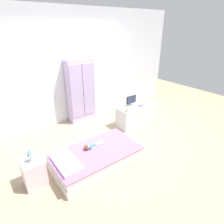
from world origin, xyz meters
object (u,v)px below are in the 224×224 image
object	(u,v)px
doll	(90,147)
rocking_horse_toy	(127,110)
bed	(97,157)
book_purple	(141,106)
tv_monitor	(131,100)
wardrobe	(81,91)
table_lamp	(30,153)
nightstand	(34,173)
tv_stand	(136,115)

from	to	relation	value
doll	rocking_horse_toy	size ratio (longest dim) A/B	3.81
bed	book_purple	world-z (taller)	book_purple
doll	tv_monitor	world-z (taller)	tv_monitor
doll	wardrobe	world-z (taller)	wardrobe
table_lamp	book_purple	size ratio (longest dim) A/B	1.92
table_lamp	rocking_horse_toy	bearing A→B (deg)	10.23
tv_monitor	table_lamp	bearing A→B (deg)	-166.59
nightstand	rocking_horse_toy	xyz separation A→B (m)	(2.23, 0.40, 0.33)
doll	nightstand	xyz separation A→B (m)	(-0.98, 0.05, -0.10)
bed	nightstand	distance (m)	1.05
bed	wardrobe	bearing A→B (deg)	69.16
wardrobe	tv_monitor	bearing A→B (deg)	-48.30
wardrobe	rocking_horse_toy	size ratio (longest dim) A/B	15.41
wardrobe	tv_monitor	xyz separation A→B (m)	(0.85, -0.95, -0.15)
table_lamp	rocking_horse_toy	size ratio (longest dim) A/B	2.26
book_purple	bed	bearing A→B (deg)	-159.55
table_lamp	book_purple	xyz separation A→B (m)	(2.72, 0.44, -0.09)
bed	doll	distance (m)	0.23
bed	nightstand	size ratio (longest dim) A/B	3.54
wardrobe	book_purple	distance (m)	1.54
table_lamp	doll	bearing A→B (deg)	-3.04
tv_stand	book_purple	world-z (taller)	book_purple
book_purple	nightstand	bearing A→B (deg)	-170.71
doll	tv_stand	xyz separation A→B (m)	(1.66, 0.59, -0.07)
tv_stand	book_purple	xyz separation A→B (m)	(0.07, -0.09, 0.26)
rocking_horse_toy	book_purple	size ratio (longest dim) A/B	0.85
tv_stand	bed	bearing A→B (deg)	-155.93
doll	tv_monitor	size ratio (longest dim) A/B	1.37
doll	table_lamp	size ratio (longest dim) A/B	1.68
nightstand	rocking_horse_toy	bearing A→B (deg)	10.23
table_lamp	tv_stand	distance (m)	2.72
doll	tv_stand	world-z (taller)	tv_stand
bed	doll	bearing A→B (deg)	109.98
nightstand	tv_monitor	size ratio (longest dim) A/B	1.53
wardrobe	nightstand	bearing A→B (deg)	-137.39
tv_monitor	book_purple	distance (m)	0.27
tv_monitor	bed	bearing A→B (deg)	-152.38
book_purple	wardrobe	bearing A→B (deg)	132.66
tv_stand	nightstand	bearing A→B (deg)	-168.53
tv_monitor	rocking_horse_toy	world-z (taller)	tv_monitor
tv_stand	tv_monitor	bearing A→B (deg)	146.33
doll	book_purple	size ratio (longest dim) A/B	3.24
tv_stand	book_purple	size ratio (longest dim) A/B	8.10
bed	doll	world-z (taller)	doll
doll	wardrobe	xyz separation A→B (m)	(0.71, 1.61, 0.47)
tv_stand	tv_monitor	size ratio (longest dim) A/B	3.43
nightstand	wardrobe	xyz separation A→B (m)	(1.69, 1.56, 0.57)
nightstand	tv_stand	xyz separation A→B (m)	(2.64, 0.54, 0.03)
book_purple	rocking_horse_toy	bearing A→B (deg)	-175.06
bed	tv_stand	world-z (taller)	tv_stand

